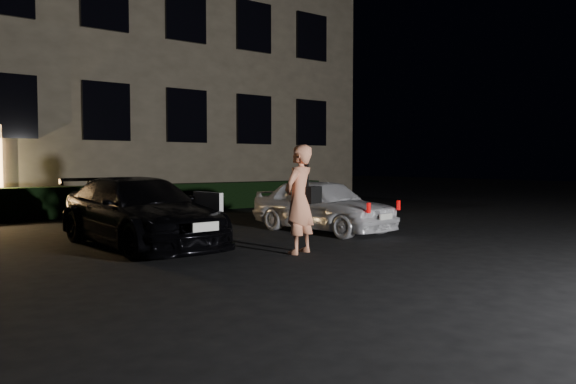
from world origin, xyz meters
TOP-DOWN VIEW (x-y plane):
  - ground at (0.00, 0.00)m, footprint 80.00×80.00m
  - building at (-0.00, 14.99)m, footprint 20.00×8.11m
  - hedge at (0.00, 10.50)m, footprint 15.00×0.70m
  - sedan at (-1.81, 4.25)m, footprint 2.00×4.41m
  - hatch at (2.19, 3.84)m, footprint 1.76×3.57m
  - man at (-0.06, 1.84)m, footprint 0.83×0.63m

SIDE VIEW (x-z plane):
  - ground at x=0.00m, z-range 0.00..0.00m
  - hedge at x=0.00m, z-range 0.00..0.85m
  - hatch at x=2.19m, z-range 0.00..1.17m
  - sedan at x=-1.81m, z-range 0.00..1.24m
  - man at x=-0.06m, z-range 0.00..1.80m
  - building at x=0.00m, z-range 0.00..12.00m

